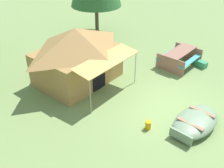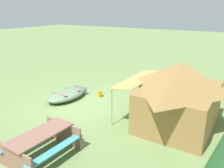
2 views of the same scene
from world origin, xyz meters
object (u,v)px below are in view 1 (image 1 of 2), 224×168
object	(u,v)px
beached_rowboat	(195,121)
canvas_cabin_tent	(77,55)
picnic_table	(180,56)
cooler_box	(201,64)
fuel_can	(148,125)

from	to	relation	value
beached_rowboat	canvas_cabin_tent	world-z (taller)	canvas_cabin_tent
picnic_table	cooler_box	bearing A→B (deg)	-60.27
canvas_cabin_tent	picnic_table	distance (m)	5.11
beached_rowboat	canvas_cabin_tent	bearing A→B (deg)	93.39
cooler_box	fuel_can	world-z (taller)	fuel_can
picnic_table	fuel_can	world-z (taller)	picnic_table
beached_rowboat	picnic_table	size ratio (longest dim) A/B	1.11
cooler_box	fuel_can	bearing A→B (deg)	-175.59
beached_rowboat	picnic_table	xyz separation A→B (m)	(3.85, 2.57, 0.27)
beached_rowboat	picnic_table	world-z (taller)	picnic_table
canvas_cabin_tent	fuel_can	bearing A→B (deg)	-100.72
canvas_cabin_tent	beached_rowboat	bearing A→B (deg)	-86.61
picnic_table	beached_rowboat	bearing A→B (deg)	-146.26
canvas_cabin_tent	cooler_box	size ratio (longest dim) A/B	6.34
canvas_cabin_tent	fuel_can	world-z (taller)	canvas_cabin_tent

